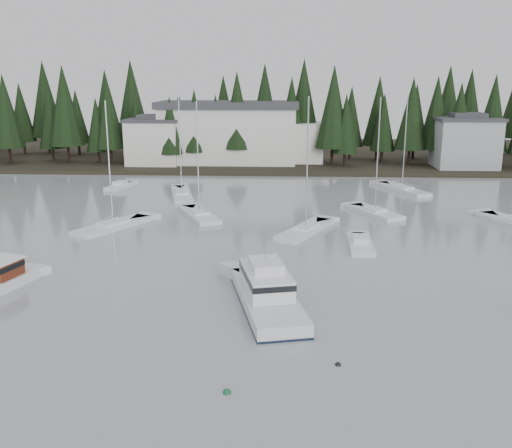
{
  "coord_description": "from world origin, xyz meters",
  "views": [
    {
      "loc": [
        5.0,
        -21.23,
        15.5
      ],
      "look_at": [
        2.55,
        29.22,
        2.5
      ],
      "focal_mm": 40.0,
      "sensor_mm": 36.0,
      "label": 1
    }
  ],
  "objects": [
    {
      "name": "mooring_buoy_dark",
      "position": [
        8.17,
        7.67,
        0.0
      ],
      "size": [
        0.34,
        0.34,
        0.34
      ],
      "primitive_type": "sphere",
      "color": "black",
      "rests_on": "ground"
    },
    {
      "name": "ground",
      "position": [
        0.0,
        0.0,
        0.0
      ],
      "size": [
        260.0,
        260.0,
        0.0
      ],
      "primitive_type": "plane",
      "color": "gray",
      "rests_on": "ground"
    },
    {
      "name": "sailboat_3",
      "position": [
        15.73,
        44.17,
        0.09
      ],
      "size": [
        6.1,
        8.36,
        13.96
      ],
      "rotation": [
        0.0,
        0.0,
        2.06
      ],
      "color": "silver",
      "rests_on": "ground"
    },
    {
      "name": "mooring_buoy_green",
      "position": [
        2.28,
        4.5,
        0.0
      ],
      "size": [
        0.44,
        0.44,
        0.44
      ],
      "primitive_type": "sphere",
      "color": "#145933",
      "rests_on": "ground"
    },
    {
      "name": "sailboat_1",
      "position": [
        -4.6,
        41.94,
        0.08
      ],
      "size": [
        6.13,
        9.16,
        13.58
      ],
      "rotation": [
        0.0,
        0.0,
        2.01
      ],
      "color": "silver",
      "rests_on": "ground"
    },
    {
      "name": "sailboat_2",
      "position": [
        7.39,
        35.81,
        0.08
      ],
      "size": [
        6.63,
        9.71,
        14.29
      ],
      "rotation": [
        0.0,
        0.0,
        1.1
      ],
      "color": "silver",
      "rests_on": "ground"
    },
    {
      "name": "house_west",
      "position": [
        -18.0,
        79.0,
        4.65
      ],
      "size": [
        9.54,
        7.42,
        8.75
      ],
      "color": "silver",
      "rests_on": "ground"
    },
    {
      "name": "house_east_a",
      "position": [
        36.0,
        78.0,
        4.9
      ],
      "size": [
        10.6,
        8.48,
        9.25
      ],
      "color": "#999EA0",
      "rests_on": "ground"
    },
    {
      "name": "sailboat_10",
      "position": [
        21.75,
        58.7,
        0.07
      ],
      "size": [
        6.5,
        10.47,
        13.42
      ],
      "rotation": [
        0.0,
        0.0,
        1.99
      ],
      "color": "silver",
      "rests_on": "ground"
    },
    {
      "name": "sailboat_9",
      "position": [
        -8.67,
        53.58,
        0.08
      ],
      "size": [
        4.82,
        11.13,
        14.97
      ],
      "rotation": [
        0.0,
        0.0,
        1.8
      ],
      "color": "silver",
      "rests_on": "ground"
    },
    {
      "name": "cabin_cruiser_center",
      "position": [
        3.96,
        16.08,
        0.73
      ],
      "size": [
        6.01,
        11.9,
        4.9
      ],
      "rotation": [
        0.0,
        0.0,
        1.8
      ],
      "color": "silver",
      "rests_on": "ground"
    },
    {
      "name": "harbor_inn",
      "position": [
        -2.96,
        82.34,
        5.78
      ],
      "size": [
        29.5,
        11.5,
        10.9
      ],
      "color": "silver",
      "rests_on": "ground"
    },
    {
      "name": "runabout_3",
      "position": [
        -18.61,
        58.9,
        0.13
      ],
      "size": [
        3.41,
        6.01,
        1.42
      ],
      "rotation": [
        0.0,
        0.0,
        1.35
      ],
      "color": "silver",
      "rests_on": "ground"
    },
    {
      "name": "runabout_1",
      "position": [
        12.36,
        30.79,
        0.13
      ],
      "size": [
        2.47,
        6.98,
        1.42
      ],
      "rotation": [
        0.0,
        0.0,
        1.53
      ],
      "color": "silver",
      "rests_on": "ground"
    },
    {
      "name": "sailboat_0",
      "position": [
        -13.01,
        36.48,
        0.07
      ],
      "size": [
        7.06,
        9.6,
        13.81
      ],
      "rotation": [
        0.0,
        0.0,
        1.05
      ],
      "color": "silver",
      "rests_on": "ground"
    },
    {
      "name": "conifer_treeline",
      "position": [
        0.0,
        86.0,
        0.0
      ],
      "size": [
        200.0,
        22.0,
        20.0
      ],
      "primitive_type": null,
      "color": "black",
      "rests_on": "ground"
    },
    {
      "name": "far_shore_land",
      "position": [
        0.0,
        97.0,
        0.0
      ],
      "size": [
        240.0,
        54.0,
        1.0
      ],
      "primitive_type": "cube",
      "color": "black",
      "rests_on": "ground"
    }
  ]
}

